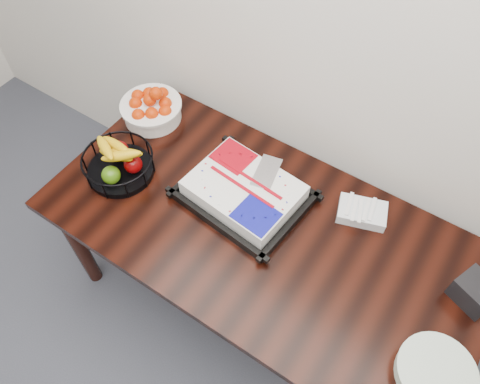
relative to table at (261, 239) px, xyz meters
The scene contains 7 objects.
table is the anchor object (origin of this frame).
cake_tray 0.21m from the table, 149.19° to the left, with size 0.53×0.44×0.10m.
tangerine_bowl 0.82m from the table, 162.71° to the left, with size 0.29×0.29×0.18m.
fruit_basket 0.69m from the table, behind, with size 0.31×0.31×0.16m.
plate_stack 0.81m from the table, 12.67° to the right, with size 0.26×0.26×0.06m.
fork_bag 0.43m from the table, 41.94° to the left, with size 0.22×0.18×0.06m.
napkin_box 0.83m from the table, 12.02° to the left, with size 0.14×0.12×0.10m, color black.
Camera 1 is at (0.47, 1.13, 2.38)m, focal length 35.00 mm.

